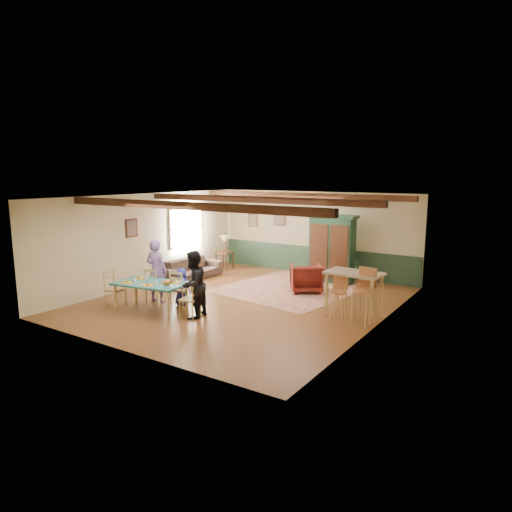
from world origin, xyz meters
The scene contains 35 objects.
floor centered at (0.00, 0.00, 0.00)m, with size 8.00×8.00×0.00m, color #593119.
wall_back centered at (0.00, 4.00, 1.35)m, with size 7.00×0.02×2.70m, color beige.
wall_left centered at (-3.50, 0.00, 1.35)m, with size 0.02×8.00×2.70m, color beige.
wall_right centered at (3.50, 0.00, 1.35)m, with size 0.02×8.00×2.70m, color beige.
ceiling centered at (0.00, 0.00, 2.70)m, with size 7.00×8.00×0.02m, color white.
wainscot_back centered at (0.00, 3.98, 0.45)m, with size 6.95×0.03×0.90m, color #1E3726.
ceiling_beam_front centered at (0.00, -2.30, 2.61)m, with size 6.95×0.16×0.16m, color #341B0E.
ceiling_beam_mid centered at (0.00, 0.40, 2.61)m, with size 6.95×0.16×0.16m, color #341B0E.
ceiling_beam_back centered at (0.00, 3.00, 2.61)m, with size 6.95×0.16×0.16m, color #341B0E.
window_left centered at (-3.47, 1.70, 1.55)m, with size 0.06×1.60×1.30m, color white, non-canonical shape.
picture_left_wall centered at (-3.47, -0.60, 1.75)m, with size 0.04×0.42×0.52m, color #80705D, non-canonical shape.
picture_back_a centered at (-1.30, 3.97, 1.80)m, with size 0.45×0.04×0.55m, color #80705D, non-canonical shape.
picture_back_b centered at (-2.40, 3.97, 1.65)m, with size 0.38×0.04×0.48m, color #80705D, non-canonical shape.
dining_table centered at (-1.37, -1.95, 0.35)m, with size 1.70×0.94×0.71m, color #226E6B, non-canonical shape.
dining_chair_far_left centered at (-1.85, -1.34, 0.45)m, with size 0.40×0.42×0.90m, color tan, non-canonical shape.
dining_chair_far_right centered at (-1.11, -1.21, 0.45)m, with size 0.40×0.42×0.90m, color tan, non-canonical shape.
dining_chair_end_left centered at (-2.44, -2.12, 0.45)m, with size 0.40×0.42×0.90m, color tan, non-canonical shape.
dining_chair_end_right centered at (-0.30, -1.77, 0.45)m, with size 0.40×0.42×0.90m, color tan, non-canonical shape.
person_man centered at (-1.87, -1.26, 0.81)m, with size 0.59×0.39×1.63m, color #7D61A7.
person_woman centered at (-0.21, -1.76, 0.78)m, with size 0.76×0.59×1.56m, color black.
person_child centered at (-1.12, -1.14, 0.47)m, with size 0.46×0.30×0.95m, color #262D9A.
cat centered at (-0.85, -1.96, 0.79)m, with size 0.34×0.13×0.17m, color #BA6A20, non-canonical shape.
place_setting_near_left centered at (-1.85, -2.26, 0.76)m, with size 0.38×0.28×0.11m, color yellow, non-canonical shape.
place_setting_near_center centered at (-1.24, -2.16, 0.76)m, with size 0.38×0.28×0.11m, color yellow, non-canonical shape.
place_setting_far_left centered at (-1.92, -1.80, 0.76)m, with size 0.38×0.28×0.11m, color yellow, non-canonical shape.
place_setting_far_right centered at (-0.90, -1.63, 0.76)m, with size 0.38×0.28×0.11m, color yellow, non-canonical shape.
area_rug centered at (0.37, 1.98, 0.01)m, with size 3.40×4.04×0.01m, color beige.
armoire centered at (0.98, 3.25, 1.03)m, with size 1.46×0.58×2.06m, color #163927.
armchair centered at (0.87, 1.76, 0.39)m, with size 0.84×0.87×0.79m, color #410D0D.
sofa centered at (-2.91, 1.27, 0.32)m, with size 2.16×0.84×0.63m, color #372822.
end_table centered at (-2.91, 2.99, 0.30)m, with size 0.50×0.50×0.61m, color #341B0E, non-canonical shape.
table_lamp centered at (-2.91, 2.99, 0.89)m, with size 0.31×0.31×0.56m, color #D8BA8C, non-canonical shape.
counter_table centered at (2.82, 0.34, 0.52)m, with size 1.26×0.73×1.05m, color #BCAE92, non-canonical shape.
bar_stool_left centered at (2.60, -0.04, 0.51)m, with size 0.36×0.40×1.02m, color #B97647, non-canonical shape.
bar_stool_right centered at (3.18, -0.07, 0.62)m, with size 0.44×0.48×1.24m, color #B97647, non-canonical shape.
Camera 1 is at (6.52, -9.40, 3.26)m, focal length 32.00 mm.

